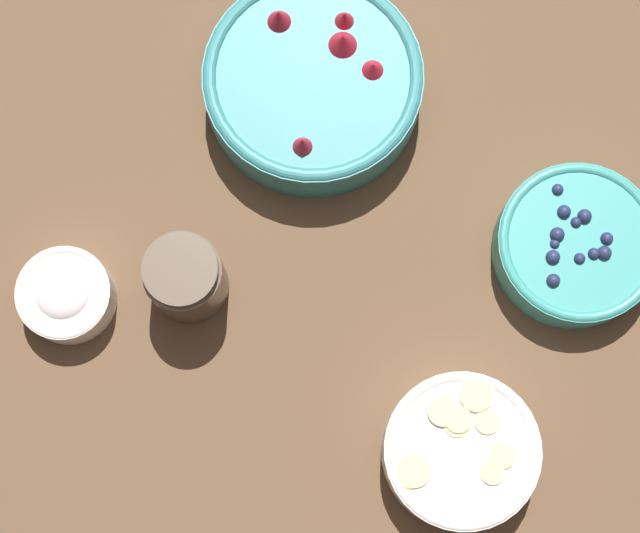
{
  "coord_description": "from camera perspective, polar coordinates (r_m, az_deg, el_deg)",
  "views": [
    {
      "loc": [
        0.07,
        -0.29,
        1.11
      ],
      "look_at": [
        0.01,
        -0.08,
        0.04
      ],
      "focal_mm": 60.0,
      "sensor_mm": 36.0,
      "label": 1
    }
  ],
  "objects": [
    {
      "name": "bowl_strawberries",
      "position": [
        1.15,
        -0.36,
        9.78
      ],
      "size": [
        0.23,
        0.23,
        0.08
      ],
      "color": "teal",
      "rests_on": "ground_plane"
    },
    {
      "name": "ground_plane",
      "position": [
        1.15,
        0.66,
        3.38
      ],
      "size": [
        4.0,
        4.0,
        0.0
      ],
      "primitive_type": "plane",
      "color": "brown"
    },
    {
      "name": "jar_chocolate",
      "position": [
        1.1,
        -7.16,
        -0.64
      ],
      "size": [
        0.08,
        0.08,
        0.09
      ],
      "color": "brown",
      "rests_on": "ground_plane"
    },
    {
      "name": "bowl_bananas",
      "position": [
        1.09,
        7.5,
        -9.73
      ],
      "size": [
        0.16,
        0.16,
        0.06
      ],
      "color": "white",
      "rests_on": "ground_plane"
    },
    {
      "name": "bowl_cream",
      "position": [
        1.13,
        -13.42,
        -1.48
      ],
      "size": [
        0.1,
        0.1,
        0.05
      ],
      "color": "white",
      "rests_on": "ground_plane"
    },
    {
      "name": "bowl_blueberries",
      "position": [
        1.14,
        13.51,
        1.11
      ],
      "size": [
        0.17,
        0.17,
        0.06
      ],
      "color": "teal",
      "rests_on": "ground_plane"
    }
  ]
}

